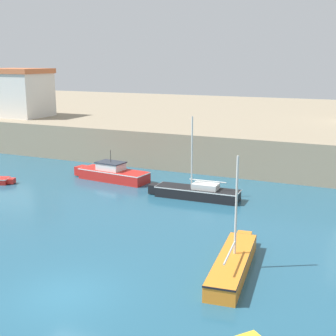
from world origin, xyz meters
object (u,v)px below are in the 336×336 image
object	(u,v)px
motorboat_red_5	(112,173)
harbor_shed_near_wharf	(18,92)
sailboat_black_4	(196,192)
sailboat_orange_3	(233,263)

from	to	relation	value
motorboat_red_5	harbor_shed_near_wharf	size ratio (longest dim) A/B	1.02
motorboat_red_5	harbor_shed_near_wharf	bearing A→B (deg)	151.85
motorboat_red_5	harbor_shed_near_wharf	distance (m)	19.31
sailboat_black_4	sailboat_orange_3	bearing A→B (deg)	-60.52
sailboat_orange_3	motorboat_red_5	bearing A→B (deg)	138.71
sailboat_orange_3	harbor_shed_near_wharf	xyz separation A→B (m)	(-29.32, 20.11, 5.16)
sailboat_black_4	harbor_shed_near_wharf	bearing A→B (deg)	156.10
harbor_shed_near_wharf	sailboat_black_4	bearing A→B (deg)	-23.90
sailboat_orange_3	harbor_shed_near_wharf	world-z (taller)	harbor_shed_near_wharf
sailboat_orange_3	harbor_shed_near_wharf	bearing A→B (deg)	145.55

